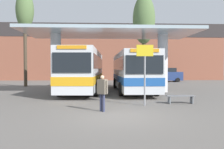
{
  "coord_description": "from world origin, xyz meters",
  "views": [
    {
      "loc": [
        -0.62,
        -9.15,
        2.01
      ],
      "look_at": [
        0.0,
        5.01,
        1.6
      ],
      "focal_mm": 35.0,
      "sensor_mm": 36.0,
      "label": 1
    }
  ],
  "objects_px": {
    "parked_car_street": "(167,75)",
    "waiting_bench_near_pillar": "(181,98)",
    "poplar_tree_behind_left": "(144,21)",
    "poplar_tree_behind_right": "(25,12)",
    "pedestrian_waiting": "(102,89)",
    "info_sign_platform": "(145,63)",
    "transit_bus_left_bay": "(84,69)",
    "transit_bus_center_bay": "(132,70)"
  },
  "relations": [
    {
      "from": "parked_car_street",
      "to": "pedestrian_waiting",
      "type": "bearing_deg",
      "value": -111.59
    },
    {
      "from": "waiting_bench_near_pillar",
      "to": "parked_car_street",
      "type": "bearing_deg",
      "value": 75.36
    },
    {
      "from": "pedestrian_waiting",
      "to": "poplar_tree_behind_right",
      "type": "height_order",
      "value": "poplar_tree_behind_right"
    },
    {
      "from": "parked_car_street",
      "to": "transit_bus_left_bay",
      "type": "bearing_deg",
      "value": -128.86
    },
    {
      "from": "waiting_bench_near_pillar",
      "to": "poplar_tree_behind_left",
      "type": "distance_m",
      "value": 15.15
    },
    {
      "from": "poplar_tree_behind_left",
      "to": "transit_bus_center_bay",
      "type": "bearing_deg",
      "value": -108.79
    },
    {
      "from": "transit_bus_left_bay",
      "to": "poplar_tree_behind_left",
      "type": "xyz_separation_m",
      "value": [
        6.46,
        6.44,
        5.67
      ]
    },
    {
      "from": "pedestrian_waiting",
      "to": "poplar_tree_behind_left",
      "type": "height_order",
      "value": "poplar_tree_behind_left"
    },
    {
      "from": "waiting_bench_near_pillar",
      "to": "poplar_tree_behind_left",
      "type": "relative_size",
      "value": 0.15
    },
    {
      "from": "info_sign_platform",
      "to": "transit_bus_center_bay",
      "type": "bearing_deg",
      "value": 87.45
    },
    {
      "from": "waiting_bench_near_pillar",
      "to": "poplar_tree_behind_right",
      "type": "distance_m",
      "value": 19.31
    },
    {
      "from": "parked_car_street",
      "to": "waiting_bench_near_pillar",
      "type": "bearing_deg",
      "value": -102.48
    },
    {
      "from": "pedestrian_waiting",
      "to": "poplar_tree_behind_right",
      "type": "distance_m",
      "value": 17.98
    },
    {
      "from": "transit_bus_left_bay",
      "to": "pedestrian_waiting",
      "type": "height_order",
      "value": "transit_bus_left_bay"
    },
    {
      "from": "poplar_tree_behind_right",
      "to": "parked_car_street",
      "type": "distance_m",
      "value": 20.84
    },
    {
      "from": "pedestrian_waiting",
      "to": "info_sign_platform",
      "type": "bearing_deg",
      "value": 69.79
    },
    {
      "from": "poplar_tree_behind_right",
      "to": "parked_car_street",
      "type": "bearing_deg",
      "value": 22.91
    },
    {
      "from": "transit_bus_center_bay",
      "to": "pedestrian_waiting",
      "type": "relative_size",
      "value": 6.32
    },
    {
      "from": "info_sign_platform",
      "to": "pedestrian_waiting",
      "type": "bearing_deg",
      "value": -147.23
    },
    {
      "from": "transit_bus_center_bay",
      "to": "info_sign_platform",
      "type": "bearing_deg",
      "value": 86.85
    },
    {
      "from": "info_sign_platform",
      "to": "waiting_bench_near_pillar",
      "type": "bearing_deg",
      "value": 16.52
    },
    {
      "from": "transit_bus_left_bay",
      "to": "pedestrian_waiting",
      "type": "distance_m",
      "value": 9.16
    },
    {
      "from": "pedestrian_waiting",
      "to": "poplar_tree_behind_left",
      "type": "distance_m",
      "value": 17.44
    },
    {
      "from": "info_sign_platform",
      "to": "parked_car_street",
      "type": "height_order",
      "value": "info_sign_platform"
    },
    {
      "from": "transit_bus_center_bay",
      "to": "parked_car_street",
      "type": "xyz_separation_m",
      "value": [
        7.03,
        13.15,
        -0.82
      ]
    },
    {
      "from": "transit_bus_left_bay",
      "to": "transit_bus_center_bay",
      "type": "distance_m",
      "value": 4.19
    },
    {
      "from": "transit_bus_left_bay",
      "to": "transit_bus_center_bay",
      "type": "relative_size",
      "value": 1.08
    },
    {
      "from": "transit_bus_left_bay",
      "to": "poplar_tree_behind_left",
      "type": "bearing_deg",
      "value": -132.34
    },
    {
      "from": "transit_bus_center_bay",
      "to": "waiting_bench_near_pillar",
      "type": "xyz_separation_m",
      "value": [
        1.87,
        -6.6,
        -1.48
      ]
    },
    {
      "from": "transit_bus_center_bay",
      "to": "waiting_bench_near_pillar",
      "type": "relative_size",
      "value": 6.56
    },
    {
      "from": "poplar_tree_behind_left",
      "to": "parked_car_street",
      "type": "height_order",
      "value": "poplar_tree_behind_left"
    },
    {
      "from": "pedestrian_waiting",
      "to": "parked_car_street",
      "type": "height_order",
      "value": "parked_car_street"
    },
    {
      "from": "waiting_bench_near_pillar",
      "to": "info_sign_platform",
      "type": "bearing_deg",
      "value": -163.48
    },
    {
      "from": "transit_bus_left_bay",
      "to": "poplar_tree_behind_right",
      "type": "distance_m",
      "value": 10.6
    },
    {
      "from": "waiting_bench_near_pillar",
      "to": "transit_bus_center_bay",
      "type": "bearing_deg",
      "value": 105.81
    },
    {
      "from": "poplar_tree_behind_left",
      "to": "poplar_tree_behind_right",
      "type": "xyz_separation_m",
      "value": [
        -13.3,
        -1.18,
        0.5
      ]
    },
    {
      "from": "transit_bus_center_bay",
      "to": "parked_car_street",
      "type": "relative_size",
      "value": 2.48
    },
    {
      "from": "waiting_bench_near_pillar",
      "to": "poplar_tree_behind_left",
      "type": "height_order",
      "value": "poplar_tree_behind_left"
    },
    {
      "from": "poplar_tree_behind_left",
      "to": "info_sign_platform",
      "type": "bearing_deg",
      "value": -100.57
    },
    {
      "from": "waiting_bench_near_pillar",
      "to": "pedestrian_waiting",
      "type": "height_order",
      "value": "pedestrian_waiting"
    },
    {
      "from": "transit_bus_center_bay",
      "to": "pedestrian_waiting",
      "type": "distance_m",
      "value": 9.12
    },
    {
      "from": "info_sign_platform",
      "to": "poplar_tree_behind_right",
      "type": "distance_m",
      "value": 17.63
    }
  ]
}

